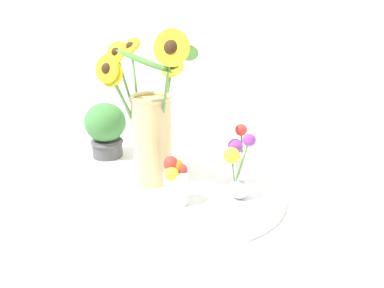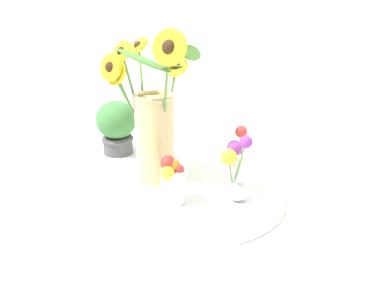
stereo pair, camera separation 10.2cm
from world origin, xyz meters
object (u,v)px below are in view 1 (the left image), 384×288
Objects in this scene: serving_tray at (192,192)px; vase_small_center at (177,182)px; mason_jar_sunflowers at (151,125)px; potted_plant at (106,128)px; vase_bulb_right at (238,166)px.

serving_tray is 3.98× the size of vase_small_center.
mason_jar_sunflowers is 0.19m from vase_small_center.
potted_plant reaches higher than vase_small_center.
mason_jar_sunflowers is 2.33× the size of potted_plant.
vase_small_center is at bearing -88.14° from serving_tray.
serving_tray is at bearing 91.86° from vase_small_center.
vase_small_center is at bearing -141.01° from vase_bulb_right.
potted_plant is at bearing 168.73° from vase_bulb_right.
vase_bulb_right reaches higher than vase_small_center.
serving_tray is 0.17m from vase_bulb_right.
mason_jar_sunflowers reaches higher than serving_tray.
vase_bulb_right is (0.26, 0.02, -0.08)m from mason_jar_sunflowers.
vase_bulb_right is (0.13, 0.01, 0.10)m from serving_tray.
serving_tray is 0.43m from potted_plant.
serving_tray is 1.17× the size of mason_jar_sunflowers.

